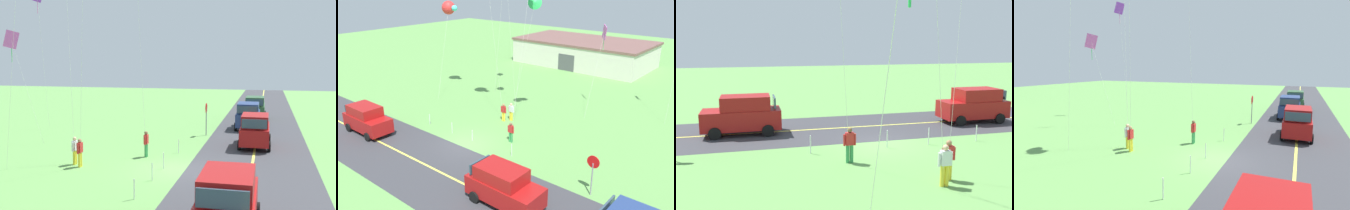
{
  "view_description": "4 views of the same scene",
  "coord_description": "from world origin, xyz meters",
  "views": [
    {
      "loc": [
        -21.51,
        -4.77,
        6.0
      ],
      "look_at": [
        2.17,
        0.99,
        3.27
      ],
      "focal_mm": 44.22,
      "sensor_mm": 36.0,
      "label": 1
    },
    {
      "loc": [
        17.93,
        -16.96,
        12.07
      ],
      "look_at": [
        2.2,
        2.05,
        3.09
      ],
      "focal_mm": 38.27,
      "sensor_mm": 36.0,
      "label": 2
    },
    {
      "loc": [
        6.41,
        17.28,
        5.34
      ],
      "look_at": [
        2.3,
        1.17,
        2.38
      ],
      "focal_mm": 38.76,
      "sensor_mm": 36.0,
      "label": 3
    },
    {
      "loc": [
        -13.77,
        -3.99,
        5.25
      ],
      "look_at": [
        0.51,
        2.43,
        2.9
      ],
      "focal_mm": 28.17,
      "sensor_mm": 36.0,
      "label": 4
    }
  ],
  "objects": [
    {
      "name": "fence_post_2",
      "position": [
        -0.06,
        0.7,
        0.45
      ],
      "size": [
        0.05,
        0.05,
        0.9
      ],
      "primitive_type": "cylinder",
      "color": "silver",
      "rests_on": "ground"
    },
    {
      "name": "person_child_watcher",
      "position": [
        -0.35,
        5.84,
        0.86
      ],
      "size": [
        0.58,
        0.22,
        1.6
      ],
      "rotation": [
        0.0,
        0.0,
        3.01
      ],
      "color": "yellow",
      "rests_on": "ground"
    },
    {
      "name": "asphalt_road",
      "position": [
        0.0,
        -4.0,
        0.0
      ],
      "size": [
        120.0,
        7.0,
        0.0
      ],
      "primitive_type": "cube",
      "color": "#38383D",
      "rests_on": "ground"
    },
    {
      "name": "fence_post_1",
      "position": [
        -2.35,
        0.7,
        0.45
      ],
      "size": [
        0.05,
        0.05,
        0.9
      ],
      "primitive_type": "cylinder",
      "color": "silver",
      "rests_on": "ground"
    },
    {
      "name": "person_adult_near",
      "position": [
        -0.78,
        5.32,
        0.86
      ],
      "size": [
        0.58,
        0.22,
        1.6
      ],
      "rotation": [
        0.0,
        0.0,
        5.54
      ],
      "color": "yellow",
      "rests_on": "ground"
    },
    {
      "name": "road_centre_stripe",
      "position": [
        0.0,
        -4.0,
        0.01
      ],
      "size": [
        120.0,
        0.16,
        0.0
      ],
      "primitive_type": "cube",
      "color": "#E5E04C",
      "rests_on": "asphalt_road"
    },
    {
      "name": "fence_post_3",
      "position": [
        3.84,
        0.7,
        0.45
      ],
      "size": [
        0.05,
        0.05,
        0.9
      ],
      "primitive_type": "cylinder",
      "color": "silver",
      "rests_on": "ground"
    },
    {
      "name": "car_suv_foreground",
      "position": [
        7.01,
        -3.96,
        1.15
      ],
      "size": [
        4.4,
        2.12,
        2.24
      ],
      "color": "maroon",
      "rests_on": "ground"
    },
    {
      "name": "fence_post_0",
      "position": [
        -5.17,
        0.7,
        0.45
      ],
      "size": [
        0.05,
        0.05,
        0.9
      ],
      "primitive_type": "cylinder",
      "color": "silver",
      "rests_on": "ground"
    },
    {
      "name": "person_adult_companion",
      "position": [
        2.37,
        2.42,
        0.86
      ],
      "size": [
        0.58,
        0.22,
        1.6
      ],
      "rotation": [
        0.0,
        0.0,
        1.01
      ],
      "color": "#338C4C",
      "rests_on": "ground"
    },
    {
      "name": "ground_plane",
      "position": [
        0.0,
        0.0,
        -0.05
      ],
      "size": [
        120.0,
        120.0,
        0.1
      ],
      "primitive_type": "cube",
      "color": "#60994C"
    },
    {
      "name": "car_parked_west_near",
      "position": [
        -7.77,
        -3.52,
        1.15
      ],
      "size": [
        4.4,
        2.12,
        2.24
      ],
      "color": "maroon",
      "rests_on": "ground"
    }
  ]
}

